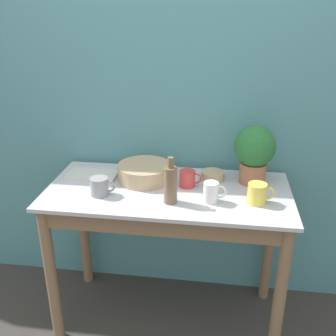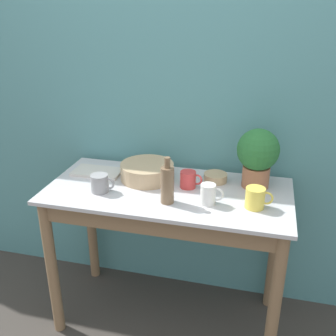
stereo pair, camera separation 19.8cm
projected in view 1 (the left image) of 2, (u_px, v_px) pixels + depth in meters
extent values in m
cube|color=teal|center=(177.00, 104.00, 2.21)|extent=(6.00, 0.05, 2.40)
cylinder|color=#846647|center=(51.00, 278.00, 2.04)|extent=(0.06, 0.06, 0.82)
cylinder|color=#846647|center=(279.00, 299.00, 1.90)|extent=(0.06, 0.06, 0.82)
cylinder|color=#846647|center=(83.00, 227.00, 2.50)|extent=(0.06, 0.06, 0.82)
cylinder|color=#846647|center=(269.00, 241.00, 2.35)|extent=(0.06, 0.06, 0.82)
cube|color=#846647|center=(161.00, 226.00, 1.83)|extent=(1.16, 0.02, 0.10)
cube|color=silver|center=(168.00, 191.00, 2.03)|extent=(1.26, 0.60, 0.02)
cylinder|color=#A36647|center=(252.00, 173.00, 2.09)|extent=(0.14, 0.14, 0.11)
sphere|color=#286B33|center=(255.00, 146.00, 2.03)|extent=(0.22, 0.22, 0.22)
cylinder|color=tan|center=(144.00, 172.00, 2.12)|extent=(0.29, 0.29, 0.09)
cylinder|color=brown|center=(171.00, 185.00, 1.86)|extent=(0.06, 0.06, 0.18)
cylinder|color=brown|center=(171.00, 163.00, 1.82)|extent=(0.03, 0.03, 0.05)
cylinder|color=#C63838|center=(187.00, 179.00, 2.04)|extent=(0.08, 0.08, 0.09)
torus|color=#C63838|center=(196.00, 178.00, 2.04)|extent=(0.06, 0.01, 0.06)
cylinder|color=gray|center=(99.00, 187.00, 1.95)|extent=(0.09, 0.09, 0.09)
torus|color=gray|center=(109.00, 186.00, 1.95)|extent=(0.06, 0.01, 0.06)
cylinder|color=#E5CC4C|center=(257.00, 194.00, 1.87)|extent=(0.09, 0.09, 0.10)
torus|color=#E5CC4C|center=(268.00, 193.00, 1.86)|extent=(0.07, 0.01, 0.07)
cylinder|color=white|center=(211.00, 192.00, 1.88)|extent=(0.07, 0.07, 0.10)
torus|color=white|center=(220.00, 192.00, 1.88)|extent=(0.07, 0.01, 0.07)
cylinder|color=tan|center=(213.00, 175.00, 2.14)|extent=(0.12, 0.12, 0.04)
cube|color=beige|center=(92.00, 175.00, 2.17)|extent=(0.27, 0.15, 0.02)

